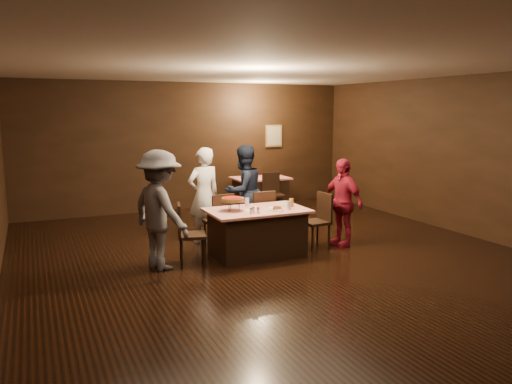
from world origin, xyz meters
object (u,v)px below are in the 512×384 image
at_px(pizza_stand, 233,200).
at_px(glass_front_right, 289,206).
at_px(diner_white_jacket, 204,195).
at_px(chair_far_right, 260,216).
at_px(back_table, 260,193).
at_px(chair_end_right, 315,221).
at_px(chair_back_far, 250,186).
at_px(glass_back, 247,202).
at_px(glass_amber, 291,203).
at_px(diner_red_shirt, 342,202).
at_px(chair_end_left, 192,234).
at_px(diner_grey_knit, 160,210).
at_px(chair_far_left, 218,220).
at_px(main_table, 257,232).
at_px(diner_navy_hoodie, 244,191).
at_px(chair_back_near, 273,194).
at_px(plate_empty, 283,205).

relative_size(pizza_stand, glass_front_right, 2.71).
bearing_deg(diner_white_jacket, chair_far_right, 142.25).
distance_m(back_table, chair_end_right, 3.52).
bearing_deg(chair_end_right, chair_far_right, -140.92).
xyz_separation_m(back_table, chair_back_far, (0.00, 0.60, 0.09)).
relative_size(back_table, glass_back, 9.29).
height_order(back_table, glass_amber, glass_amber).
height_order(diner_red_shirt, glass_back, diner_red_shirt).
distance_m(chair_end_left, diner_grey_knit, 0.64).
xyz_separation_m(chair_back_far, diner_red_shirt, (-0.06, -4.11, 0.29)).
bearing_deg(chair_far_left, glass_back, 118.60).
bearing_deg(main_table, chair_far_left, 118.07).
bearing_deg(chair_back_far, chair_far_right, 74.11).
bearing_deg(diner_navy_hoodie, pizza_stand, 41.18).
bearing_deg(chair_far_left, diner_red_shirt, 149.16).
height_order(chair_end_left, chair_back_near, same).
distance_m(diner_grey_knit, pizza_stand, 1.19).
bearing_deg(chair_back_near, main_table, -112.40).
distance_m(diner_red_shirt, glass_front_right, 1.18).
bearing_deg(diner_navy_hoodie, glass_front_right, 76.70).
bearing_deg(diner_navy_hoodie, chair_far_right, 81.82).
bearing_deg(main_table, diner_white_jacket, 112.37).
distance_m(back_table, glass_amber, 3.71).
bearing_deg(diner_navy_hoodie, diner_white_jacket, -14.77).
xyz_separation_m(chair_far_right, pizza_stand, (-0.80, -0.70, 0.48)).
bearing_deg(pizza_stand, chair_back_far, 62.78).
bearing_deg(chair_back_near, diner_navy_hoodie, -123.61).
height_order(chair_far_right, pizza_stand, pizza_stand).
distance_m(pizza_stand, glass_back, 0.44).
relative_size(diner_white_jacket, plate_empty, 6.82).
bearing_deg(diner_grey_knit, chair_far_left, -79.23).
bearing_deg(glass_amber, chair_back_near, 69.26).
xyz_separation_m(chair_end_right, chair_back_near, (0.57, 2.77, 0.00)).
relative_size(diner_navy_hoodie, pizza_stand, 4.51).
bearing_deg(diner_grey_knit, diner_navy_hoodie, -77.80).
height_order(back_table, glass_back, glass_back).
bearing_deg(pizza_stand, back_table, 58.85).
bearing_deg(chair_back_far, chair_far_left, 63.10).
height_order(back_table, chair_far_left, chair_far_left).
bearing_deg(chair_back_near, chair_end_left, -126.32).
bearing_deg(diner_red_shirt, plate_empty, -112.29).
distance_m(diner_navy_hoodie, glass_amber, 1.35).
height_order(chair_far_left, chair_far_right, same).
bearing_deg(diner_red_shirt, chair_end_left, -102.85).
height_order(main_table, chair_end_right, chair_end_right).
bearing_deg(glass_front_right, chair_back_far, 74.26).
xyz_separation_m(chair_end_right, diner_white_jacket, (-1.60, 1.21, 0.38)).
distance_m(glass_front_right, glass_back, 0.74).
height_order(chair_end_left, diner_red_shirt, diner_red_shirt).
relative_size(chair_end_left, chair_end_right, 1.00).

